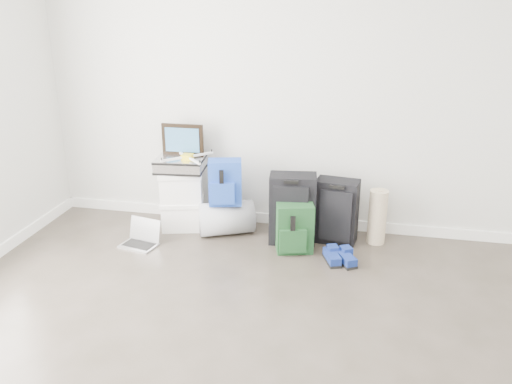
% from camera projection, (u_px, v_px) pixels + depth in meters
% --- Properties ---
extents(room_envelope, '(4.52, 5.02, 2.71)m').
position_uv_depth(room_envelope, '(195.00, 91.00, 2.44)').
color(room_envelope, silver).
rests_on(room_envelope, ground).
extents(boxes_stack, '(0.47, 0.42, 0.57)m').
position_uv_depth(boxes_stack, '(182.00, 199.00, 5.14)').
color(boxes_stack, white).
rests_on(boxes_stack, ground).
extents(briefcase, '(0.47, 0.36, 0.13)m').
position_uv_depth(briefcase, '(180.00, 165.00, 5.02)').
color(briefcase, '#B2B2B7').
rests_on(briefcase, boxes_stack).
extents(painting, '(0.40, 0.04, 0.30)m').
position_uv_depth(painting, '(183.00, 140.00, 5.03)').
color(painting, black).
rests_on(painting, briefcase).
extents(drone, '(0.39, 0.39, 0.05)m').
position_uv_depth(drone, '(187.00, 157.00, 4.95)').
color(drone, yellow).
rests_on(drone, briefcase).
extents(duffel_bag, '(0.58, 0.49, 0.31)m').
position_uv_depth(duffel_bag, '(226.00, 218.00, 5.05)').
color(duffel_bag, '#97989F').
rests_on(duffel_bag, ground).
extents(blue_backpack, '(0.33, 0.28, 0.42)m').
position_uv_depth(blue_backpack, '(225.00, 183.00, 4.90)').
color(blue_backpack, '#1935A5').
rests_on(blue_backpack, duffel_bag).
extents(large_suitcase, '(0.44, 0.31, 0.64)m').
position_uv_depth(large_suitcase, '(292.00, 209.00, 4.83)').
color(large_suitcase, black).
rests_on(large_suitcase, ground).
extents(green_backpack, '(0.35, 0.30, 0.44)m').
position_uv_depth(green_backpack, '(294.00, 229.00, 4.68)').
color(green_backpack, '#163E1F').
rests_on(green_backpack, ground).
extents(carry_on, '(0.40, 0.29, 0.59)m').
position_uv_depth(carry_on, '(336.00, 212.00, 4.84)').
color(carry_on, black).
rests_on(carry_on, ground).
extents(shoes, '(0.31, 0.27, 0.08)m').
position_uv_depth(shoes, '(339.00, 258.00, 4.54)').
color(shoes, black).
rests_on(shoes, ground).
extents(rolled_rug, '(0.16, 0.16, 0.50)m').
position_uv_depth(rolled_rug, '(377.00, 217.00, 4.84)').
color(rolled_rug, tan).
rests_on(rolled_rug, ground).
extents(laptop, '(0.36, 0.29, 0.22)m').
position_uv_depth(laptop, '(141.00, 239.00, 4.87)').
color(laptop, '#BABABF').
rests_on(laptop, ground).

